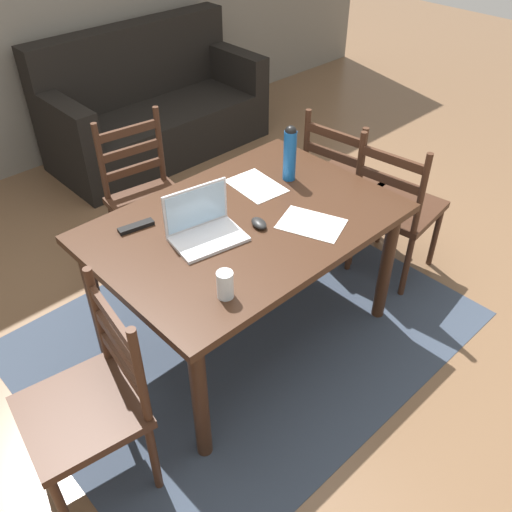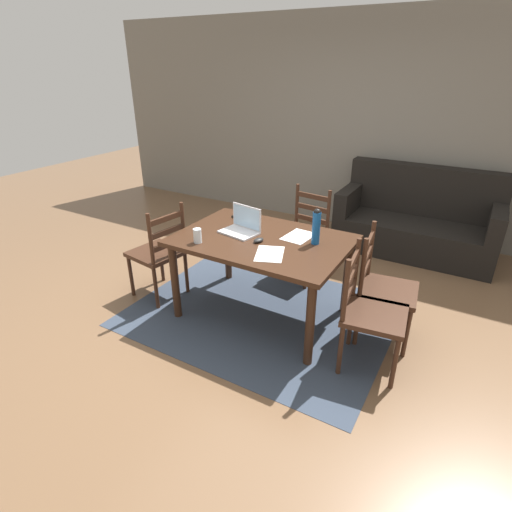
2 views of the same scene
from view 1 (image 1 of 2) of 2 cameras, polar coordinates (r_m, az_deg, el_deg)
The scene contains 15 objects.
ground_plane at distance 3.13m, azimuth -0.96°, elevation -7.75°, with size 14.00×14.00×0.00m, color brown.
area_rug at distance 3.12m, azimuth -0.96°, elevation -7.71°, with size 2.30×1.80×0.01m, color #333D4C.
dining_table at distance 2.69m, azimuth -1.11°, elevation 2.11°, with size 1.45×1.00×0.76m.
chair_right_far at distance 3.54m, azimuth 9.03°, elevation 7.48°, with size 0.49×0.49×0.95m.
chair_left_near at distance 2.32m, azimuth -16.80°, elevation -14.56°, with size 0.50×0.50×0.95m.
chair_right_near at distance 3.36m, azimuth 14.31°, elevation 4.80°, with size 0.49×0.49×0.95m.
chair_far_head at distance 3.39m, azimuth -11.05°, elevation 5.70°, with size 0.49×0.49×0.95m.
couch at distance 4.85m, azimuth -10.63°, elevation 14.64°, with size 1.80×0.80×1.00m.
laptop at distance 2.51m, azimuth -5.52°, elevation 3.23°, with size 0.35×0.27×0.23m.
water_bottle at distance 2.89m, azimuth 3.53°, elevation 10.67°, with size 0.07×0.07×0.30m.
drinking_glass at distance 2.18m, azimuth -3.21°, elevation -2.98°, with size 0.07×0.07×0.12m, color silver.
computer_mouse at distance 2.58m, azimuth 0.30°, elevation 3.41°, with size 0.06×0.10×0.03m, color black.
tv_remote at distance 2.63m, azimuth -12.30°, elevation 3.00°, with size 0.04×0.17×0.02m, color black.
paper_stack_left at distance 2.90m, azimuth 0.01°, elevation 7.28°, with size 0.21×0.30×0.00m, color white.
paper_stack_right at distance 2.62m, azimuth 5.74°, elevation 3.32°, with size 0.21×0.30×0.00m, color white.
Camera 1 is at (-1.45, -1.61, 2.25)m, focal length 38.65 mm.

